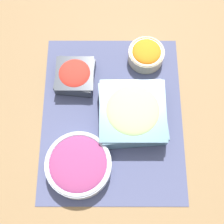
{
  "coord_description": "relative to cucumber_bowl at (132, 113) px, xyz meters",
  "views": [
    {
      "loc": [
        -0.32,
        -0.0,
        0.9
      ],
      "look_at": [
        0.0,
        0.0,
        0.03
      ],
      "focal_mm": 50.0,
      "sensor_mm": 36.0,
      "label": 1
    }
  ],
  "objects": [
    {
      "name": "onion_bowl",
      "position": [
        -0.15,
        0.15,
        -0.01
      ],
      "size": [
        0.18,
        0.18,
        0.06
      ],
      "color": "silver",
      "rests_on": "placemat"
    },
    {
      "name": "cucumber_bowl",
      "position": [
        0.0,
        0.0,
        0.0
      ],
      "size": [
        0.2,
        0.2,
        0.08
      ],
      "color": "slate",
      "rests_on": "placemat"
    },
    {
      "name": "placemat",
      "position": [
        0.01,
        0.06,
        -0.04
      ],
      "size": [
        0.53,
        0.42,
        0.0
      ],
      "color": "#474C70",
      "rests_on": "ground_plane"
    },
    {
      "name": "tomato_bowl",
      "position": [
        0.13,
        0.17,
        -0.01
      ],
      "size": [
        0.13,
        0.13,
        0.06
      ],
      "color": "#333842",
      "rests_on": "placemat"
    },
    {
      "name": "ground_plane",
      "position": [
        0.01,
        0.06,
        -0.04
      ],
      "size": [
        3.0,
        3.0,
        0.0
      ],
      "primitive_type": "plane",
      "color": "olive"
    },
    {
      "name": "carrot_bowl",
      "position": [
        0.2,
        -0.05,
        -0.01
      ],
      "size": [
        0.11,
        0.11,
        0.06
      ],
      "color": "#C6B28E",
      "rests_on": "placemat"
    }
  ]
}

